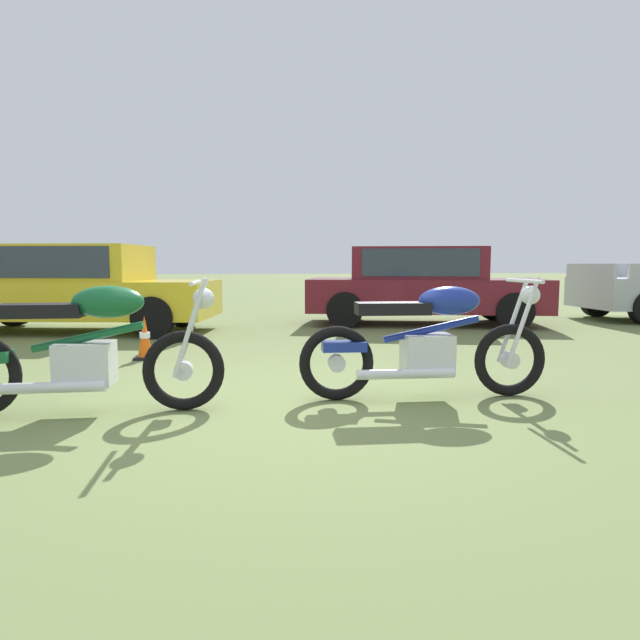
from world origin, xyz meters
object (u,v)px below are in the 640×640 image
at_px(motorcycle_green, 85,350).
at_px(traffic_cone, 145,339).
at_px(car_yellow, 72,284).
at_px(car_burgundy, 421,281).
at_px(motorcycle_blue, 428,341).

bearing_deg(motorcycle_green, traffic_cone, 90.13).
bearing_deg(traffic_cone, motorcycle_green, -90.93).
distance_m(motorcycle_green, car_yellow, 5.57).
xyz_separation_m(motorcycle_green, car_yellow, (-1.57, 5.33, 0.31)).
bearing_deg(car_burgundy, car_yellow, -163.04).
height_order(motorcycle_green, car_burgundy, car_burgundy).
xyz_separation_m(motorcycle_blue, car_yellow, (-4.26, 5.25, 0.32)).
height_order(car_yellow, car_burgundy, same).
height_order(car_burgundy, traffic_cone, car_burgundy).
bearing_deg(motorcycle_green, car_burgundy, 51.99).
xyz_separation_m(motorcycle_green, motorcycle_blue, (2.69, 0.08, -0.01)).
distance_m(motorcycle_blue, car_yellow, 6.77).
relative_size(motorcycle_blue, traffic_cone, 4.06).
bearing_deg(car_yellow, motorcycle_green, -62.90).
relative_size(motorcycle_green, car_yellow, 0.44).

